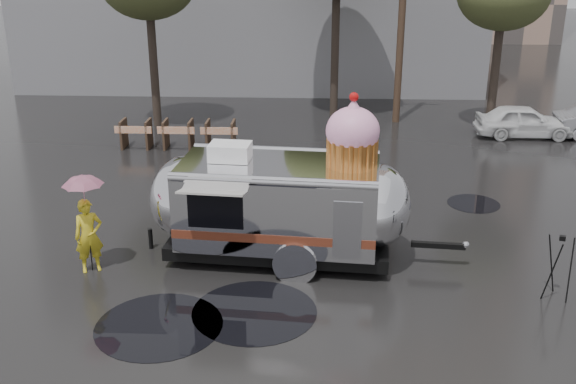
{
  "coord_description": "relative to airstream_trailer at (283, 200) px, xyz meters",
  "views": [
    {
      "loc": [
        -0.62,
        -12.65,
        7.07
      ],
      "look_at": [
        -1.29,
        1.58,
        1.61
      ],
      "focal_mm": 42.0,
      "sensor_mm": 36.0,
      "label": 1
    }
  ],
  "objects": [
    {
      "name": "puddles",
      "position": [
        -0.38,
        -1.89,
        -1.41
      ],
      "size": [
        9.38,
        8.65,
        0.01
      ],
      "color": "black",
      "rests_on": "ground"
    },
    {
      "name": "umbrella_pink",
      "position": [
        -4.26,
        -0.9,
        0.5
      ],
      "size": [
        1.08,
        1.08,
        2.29
      ],
      "color": "pink",
      "rests_on": "ground"
    },
    {
      "name": "barricade_row",
      "position": [
        -4.16,
        8.4,
        -0.89
      ],
      "size": [
        4.3,
        0.8,
        1.0
      ],
      "color": "#473323",
      "rests_on": "ground"
    },
    {
      "name": "person_left",
      "position": [
        -4.26,
        -0.9,
        -0.57
      ],
      "size": [
        0.73,
        0.64,
        1.69
      ],
      "primitive_type": "imported",
      "rotation": [
        0.0,
        0.0,
        0.47
      ],
      "color": "gold",
      "rests_on": "ground"
    },
    {
      "name": "ground",
      "position": [
        1.39,
        -1.57,
        -1.42
      ],
      "size": [
        120.0,
        120.0,
        0.0
      ],
      "primitive_type": "plane",
      "color": "black",
      "rests_on": "ground"
    },
    {
      "name": "tripod",
      "position": [
        5.72,
        -1.66,
        -0.59
      ],
      "size": [
        0.57,
        0.57,
        1.42
      ],
      "rotation": [
        0.0,
        0.0,
        -0.28
      ],
      "color": "black",
      "rests_on": "ground"
    },
    {
      "name": "utility_pole",
      "position": [
        3.89,
        12.43,
        3.2
      ],
      "size": [
        1.6,
        0.28,
        9.0
      ],
      "color": "#473323",
      "rests_on": "ground"
    },
    {
      "name": "airstream_trailer",
      "position": [
        0.0,
        0.0,
        0.0
      ],
      "size": [
        7.48,
        3.03,
        4.04
      ],
      "rotation": [
        0.0,
        0.0,
        -0.09
      ],
      "color": "silver",
      "rests_on": "ground"
    }
  ]
}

